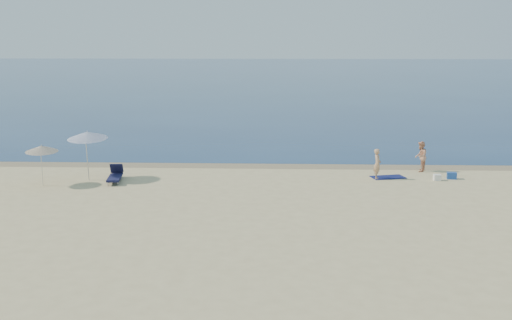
# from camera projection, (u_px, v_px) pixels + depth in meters

# --- Properties ---
(ground) EXTENTS (160.00, 160.00, 0.00)m
(ground) POSITION_uv_depth(u_px,v_px,m) (320.00, 315.00, 16.79)
(ground) COLOR #CBBB87
(ground) RESTS_ON ground
(sea) EXTENTS (240.00, 160.00, 0.01)m
(sea) POSITION_uv_depth(u_px,v_px,m) (287.00, 76.00, 114.85)
(sea) COLOR navy
(sea) RESTS_ON ground
(wet_sand_strip) EXTENTS (240.00, 1.60, 0.00)m
(wet_sand_strip) POSITION_uv_depth(u_px,v_px,m) (300.00, 166.00, 35.82)
(wet_sand_strip) COLOR #847254
(wet_sand_strip) RESTS_ON ground
(person_left) EXTENTS (0.44, 0.61, 1.56)m
(person_left) POSITION_uv_depth(u_px,v_px,m) (377.00, 164.00, 32.50)
(person_left) COLOR tan
(person_left) RESTS_ON ground
(person_right) EXTENTS (0.85, 0.95, 1.63)m
(person_right) POSITION_uv_depth(u_px,v_px,m) (421.00, 156.00, 34.31)
(person_right) COLOR tan
(person_right) RESTS_ON ground
(beach_towel) EXTENTS (1.89, 1.36, 0.03)m
(beach_towel) POSITION_uv_depth(u_px,v_px,m) (388.00, 177.00, 32.99)
(beach_towel) COLOR #0D1345
(beach_towel) RESTS_ON ground
(white_bag) EXTENTS (0.36, 0.31, 0.30)m
(white_bag) POSITION_uv_depth(u_px,v_px,m) (437.00, 177.00, 32.29)
(white_bag) COLOR white
(white_bag) RESTS_ON ground
(blue_cooler) EXTENTS (0.52, 0.40, 0.34)m
(blue_cooler) POSITION_uv_depth(u_px,v_px,m) (452.00, 176.00, 32.64)
(blue_cooler) COLOR #1C4597
(blue_cooler) RESTS_ON ground
(umbrella_near) EXTENTS (2.06, 2.08, 2.60)m
(umbrella_near) POSITION_uv_depth(u_px,v_px,m) (87.00, 135.00, 32.12)
(umbrella_near) COLOR silver
(umbrella_near) RESTS_ON ground
(umbrella_far) EXTENTS (1.92, 1.93, 2.07)m
(umbrella_far) POSITION_uv_depth(u_px,v_px,m) (42.00, 149.00, 30.97)
(umbrella_far) COLOR silver
(umbrella_far) RESTS_ON ground
(lounger_left) EXTENTS (0.66, 1.66, 0.72)m
(lounger_left) POSITION_uv_depth(u_px,v_px,m) (116.00, 175.00, 32.42)
(lounger_left) COLOR #141738
(lounger_left) RESTS_ON ground
(lounger_right) EXTENTS (0.83, 1.90, 0.81)m
(lounger_right) POSITION_uv_depth(u_px,v_px,m) (115.00, 176.00, 31.94)
(lounger_right) COLOR #141537
(lounger_right) RESTS_ON ground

